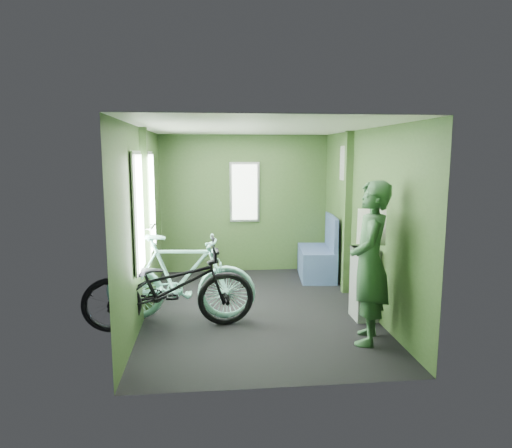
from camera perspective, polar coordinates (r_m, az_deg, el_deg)
The scene contains 6 objects.
room at distance 5.71m, azimuth -0.31°, elevation 3.23°, with size 4.00×4.02×2.31m.
bicycle_black at distance 5.44m, azimuth -10.61°, elevation -12.82°, with size 0.67×1.93×1.01m, color black.
bicycle_mint at distance 5.68m, azimuth -9.31°, elevation -11.85°, with size 0.50×1.78×1.07m, color #8EE0D1.
passenger at distance 4.93m, azimuth 14.04°, elevation -4.72°, with size 0.61×0.78×1.72m.
waste_box at distance 5.70m, azimuth 13.38°, elevation -7.26°, with size 0.26×0.36×0.87m, color gray.
bench_seat at distance 7.45m, azimuth 7.79°, elevation -4.40°, with size 0.63×1.01×1.01m.
Camera 1 is at (-0.59, -5.62, 1.99)m, focal length 32.00 mm.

